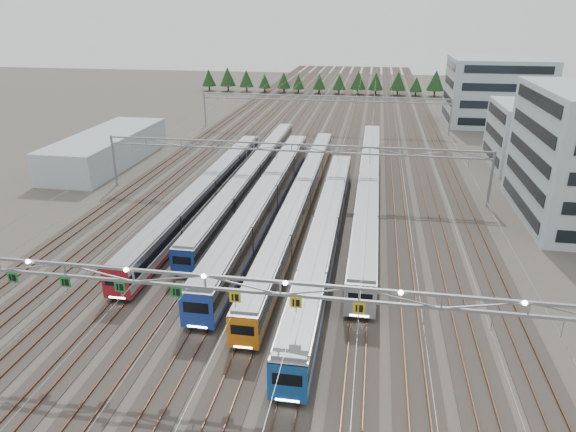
% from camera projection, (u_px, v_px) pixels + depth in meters
% --- Properties ---
extents(ground, '(400.00, 400.00, 0.00)m').
position_uv_depth(ground, '(211.00, 363.00, 40.24)').
color(ground, '#47423A').
rests_on(ground, ground).
extents(track_bed, '(54.00, 260.00, 5.42)m').
position_uv_depth(track_bed, '(329.00, 112.00, 131.17)').
color(track_bed, '#2D2823').
rests_on(track_bed, ground).
extents(train_a, '(2.75, 54.40, 3.59)m').
position_uv_depth(train_a, '(206.00, 191.00, 72.34)').
color(train_a, black).
rests_on(train_a, ground).
extents(train_b, '(2.63, 61.95, 3.41)m').
position_uv_depth(train_b, '(252.00, 174.00, 80.02)').
color(train_b, black).
rests_on(train_b, ground).
extents(train_c, '(3.02, 58.08, 3.93)m').
position_uv_depth(train_c, '(267.00, 197.00, 69.47)').
color(train_c, black).
rests_on(train_c, ground).
extents(train_d, '(2.61, 65.23, 3.39)m').
position_uv_depth(train_d, '(301.00, 197.00, 70.31)').
color(train_d, black).
rests_on(train_d, ground).
extents(train_e, '(2.84, 53.54, 3.70)m').
position_uv_depth(train_e, '(326.00, 230.00, 59.28)').
color(train_e, black).
rests_on(train_e, ground).
extents(train_f, '(2.88, 66.16, 3.76)m').
position_uv_depth(train_f, '(368.00, 184.00, 74.80)').
color(train_f, black).
rests_on(train_f, ground).
extents(gantry_near, '(56.36, 0.61, 8.08)m').
position_uv_depth(gantry_near, '(204.00, 285.00, 37.50)').
color(gantry_near, gray).
rests_on(gantry_near, ground).
extents(gantry_mid, '(56.36, 0.36, 8.00)m').
position_uv_depth(gantry_mid, '(292.00, 154.00, 74.45)').
color(gantry_mid, gray).
rests_on(gantry_mid, ground).
extents(gantry_far, '(56.36, 0.36, 8.00)m').
position_uv_depth(gantry_far, '(323.00, 102.00, 115.62)').
color(gantry_far, gray).
rests_on(gantry_far, ground).
extents(depot_bldg_mid, '(14.00, 16.00, 10.98)m').
position_uv_depth(depot_bldg_mid, '(536.00, 136.00, 88.69)').
color(depot_bldg_mid, '#9CB3BB').
rests_on(depot_bldg_mid, ground).
extents(depot_bldg_north, '(22.00, 18.00, 15.41)m').
position_uv_depth(depot_bldg_north, '(496.00, 92.00, 122.00)').
color(depot_bldg_north, '#9CB3BB').
rests_on(depot_bldg_north, ground).
extents(west_shed, '(10.00, 30.00, 5.36)m').
position_uv_depth(west_shed, '(107.00, 149.00, 91.90)').
color(west_shed, '#9CB3BB').
rests_on(west_shed, ground).
extents(treeline, '(106.40, 5.60, 7.02)m').
position_uv_depth(treeline, '(357.00, 81.00, 166.53)').
color(treeline, '#332114').
rests_on(treeline, ground).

